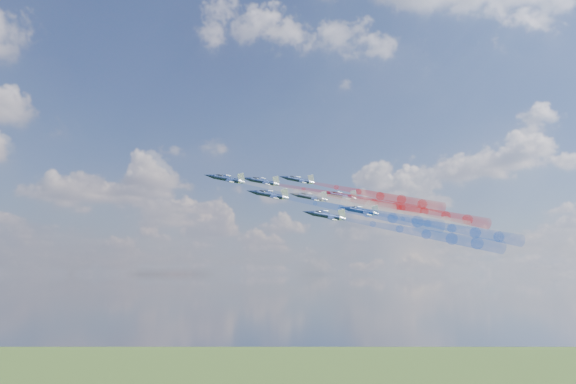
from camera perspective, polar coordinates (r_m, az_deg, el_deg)
jet_lead at (r=180.19m, az=-5.49°, el=1.16°), size 14.69×13.73×7.88m
trail_lead at (r=185.86m, az=2.97°, el=-0.42°), size 43.16×22.45×11.79m
jet_inner_left at (r=171.21m, az=-1.65°, el=-0.25°), size 14.69×13.73×7.88m
trail_inner_left at (r=178.86m, az=7.04°, el=-1.85°), size 43.16×22.45×11.79m
jet_inner_right at (r=189.95m, az=-2.31°, el=0.94°), size 14.69×13.73×7.88m
trail_inner_right at (r=197.00m, az=5.60°, el=-0.56°), size 43.16×22.45×11.79m
jet_outer_left at (r=163.70m, az=3.39°, el=-2.10°), size 14.69×13.73×7.88m
trail_outer_left at (r=173.82m, az=12.16°, el=-3.64°), size 43.16×22.45×11.79m
jet_center_third at (r=184.98m, az=1.95°, el=-0.46°), size 14.69×13.73×7.88m
trail_center_third at (r=194.11m, az=9.84°, el=-1.92°), size 43.16×22.45×11.79m
jet_outer_right at (r=203.13m, az=0.91°, el=1.08°), size 14.69×13.73×7.88m
trail_outer_right at (r=211.50m, az=8.17°, el=-0.33°), size 43.16×22.45×11.79m
jet_rear_left at (r=179.12m, az=6.46°, el=-1.69°), size 14.69×13.73×7.88m
trail_rear_left at (r=190.37m, az=14.32°, el=-3.10°), size 43.16×22.45×11.79m
jet_rear_right at (r=196.66m, az=4.67°, el=-0.33°), size 14.69×13.73×7.88m
trail_rear_right at (r=206.87m, az=11.97°, el=-1.71°), size 43.16×22.45×11.79m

